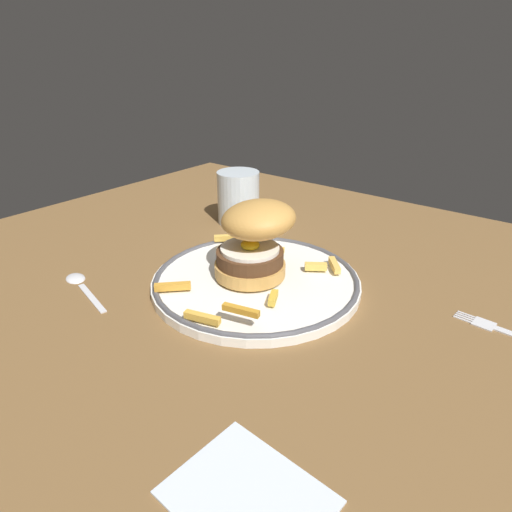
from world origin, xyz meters
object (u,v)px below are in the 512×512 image
burger (255,238)px  napkin (248,496)px  water_glass (238,200)px  spoon (78,280)px  dinner_plate (256,280)px

burger → napkin: bearing=-52.5°
water_glass → spoon: water_glass is taller
napkin → burger: bearing=127.5°
water_glass → dinner_plate: bearing=-44.3°
burger → napkin: 33.81cm
napkin → water_glass: bearing=130.9°
water_glass → napkin: water_glass is taller
burger → spoon: size_ratio=1.09×
spoon → napkin: size_ratio=1.16×
water_glass → spoon: bearing=-94.0°
spoon → napkin: bearing=-15.1°
dinner_plate → burger: (-0.53, 0.36, 6.18)cm
water_glass → spoon: (-2.28, -32.79, -4.00)cm
dinner_plate → spoon: size_ratio=2.19×
water_glass → napkin: size_ratio=0.85×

